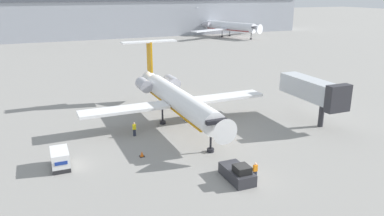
{
  "coord_description": "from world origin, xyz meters",
  "views": [
    {
      "loc": [
        -16.69,
        -27.26,
        17.2
      ],
      "look_at": [
        0.0,
        12.76,
        3.5
      ],
      "focal_mm": 35.0,
      "sensor_mm": 36.0,
      "label": 1
    }
  ],
  "objects_px": {
    "luggage_cart": "(60,159)",
    "traffic_cone_left": "(142,154)",
    "airplane_parked_far_left": "(228,26)",
    "airplane_main": "(176,98)",
    "pushback_tug": "(237,173)",
    "worker_by_wing": "(134,129)",
    "worker_near_tug": "(255,170)",
    "jet_bridge": "(313,90)"
  },
  "relations": [
    {
      "from": "traffic_cone_left",
      "to": "worker_by_wing",
      "type": "bearing_deg",
      "value": 83.02
    },
    {
      "from": "airplane_parked_far_left",
      "to": "jet_bridge",
      "type": "distance_m",
      "value": 97.67
    },
    {
      "from": "pushback_tug",
      "to": "jet_bridge",
      "type": "bearing_deg",
      "value": 31.33
    },
    {
      "from": "luggage_cart",
      "to": "traffic_cone_left",
      "type": "height_order",
      "value": "luggage_cart"
    },
    {
      "from": "airplane_main",
      "to": "jet_bridge",
      "type": "distance_m",
      "value": 18.33
    },
    {
      "from": "airplane_main",
      "to": "worker_near_tug",
      "type": "xyz_separation_m",
      "value": [
        1.43,
        -17.56,
        -2.66
      ]
    },
    {
      "from": "airplane_parked_far_left",
      "to": "luggage_cart",
      "type": "bearing_deg",
      "value": -126.25
    },
    {
      "from": "airplane_main",
      "to": "worker_by_wing",
      "type": "bearing_deg",
      "value": -159.87
    },
    {
      "from": "pushback_tug",
      "to": "traffic_cone_left",
      "type": "relative_size",
      "value": 6.65
    },
    {
      "from": "jet_bridge",
      "to": "traffic_cone_left",
      "type": "bearing_deg",
      "value": -175.18
    },
    {
      "from": "airplane_main",
      "to": "worker_near_tug",
      "type": "bearing_deg",
      "value": -85.35
    },
    {
      "from": "worker_by_wing",
      "to": "airplane_parked_far_left",
      "type": "relative_size",
      "value": 0.05
    },
    {
      "from": "luggage_cart",
      "to": "traffic_cone_left",
      "type": "relative_size",
      "value": 5.19
    },
    {
      "from": "pushback_tug",
      "to": "worker_by_wing",
      "type": "relative_size",
      "value": 2.31
    },
    {
      "from": "pushback_tug",
      "to": "jet_bridge",
      "type": "relative_size",
      "value": 0.38
    },
    {
      "from": "airplane_main",
      "to": "airplane_parked_far_left",
      "type": "distance_m",
      "value": 99.49
    },
    {
      "from": "pushback_tug",
      "to": "jet_bridge",
      "type": "distance_m",
      "value": 20.63
    },
    {
      "from": "airplane_parked_far_left",
      "to": "traffic_cone_left",
      "type": "bearing_deg",
      "value": -122.58
    },
    {
      "from": "luggage_cart",
      "to": "jet_bridge",
      "type": "height_order",
      "value": "jet_bridge"
    },
    {
      "from": "luggage_cart",
      "to": "jet_bridge",
      "type": "distance_m",
      "value": 32.81
    },
    {
      "from": "airplane_main",
      "to": "airplane_parked_far_left",
      "type": "bearing_deg",
      "value": 58.25
    },
    {
      "from": "worker_by_wing",
      "to": "pushback_tug",
      "type": "bearing_deg",
      "value": -67.09
    },
    {
      "from": "worker_near_tug",
      "to": "traffic_cone_left",
      "type": "distance_m",
      "value": 12.47
    },
    {
      "from": "luggage_cart",
      "to": "jet_bridge",
      "type": "relative_size",
      "value": 0.29
    },
    {
      "from": "luggage_cart",
      "to": "worker_by_wing",
      "type": "relative_size",
      "value": 1.8
    },
    {
      "from": "airplane_main",
      "to": "traffic_cone_left",
      "type": "height_order",
      "value": "airplane_main"
    },
    {
      "from": "pushback_tug",
      "to": "worker_near_tug",
      "type": "relative_size",
      "value": 2.42
    },
    {
      "from": "pushback_tug",
      "to": "luggage_cart",
      "type": "distance_m",
      "value": 17.79
    },
    {
      "from": "traffic_cone_left",
      "to": "pushback_tug",
      "type": "bearing_deg",
      "value": -50.66
    },
    {
      "from": "worker_near_tug",
      "to": "worker_by_wing",
      "type": "xyz_separation_m",
      "value": [
        -7.84,
        15.21,
        0.05
      ]
    },
    {
      "from": "worker_by_wing",
      "to": "jet_bridge",
      "type": "xyz_separation_m",
      "value": [
        23.53,
        -4.14,
        3.51
      ]
    },
    {
      "from": "pushback_tug",
      "to": "worker_by_wing",
      "type": "bearing_deg",
      "value": 112.91
    },
    {
      "from": "worker_near_tug",
      "to": "traffic_cone_left",
      "type": "relative_size",
      "value": 2.74
    },
    {
      "from": "airplane_main",
      "to": "pushback_tug",
      "type": "relative_size",
      "value": 6.31
    },
    {
      "from": "pushback_tug",
      "to": "worker_by_wing",
      "type": "height_order",
      "value": "pushback_tug"
    },
    {
      "from": "worker_by_wing",
      "to": "traffic_cone_left",
      "type": "distance_m",
      "value": 6.27
    },
    {
      "from": "airplane_main",
      "to": "traffic_cone_left",
      "type": "bearing_deg",
      "value": -130.02
    },
    {
      "from": "luggage_cart",
      "to": "traffic_cone_left",
      "type": "bearing_deg",
      "value": -4.38
    },
    {
      "from": "pushback_tug",
      "to": "traffic_cone_left",
      "type": "height_order",
      "value": "pushback_tug"
    },
    {
      "from": "traffic_cone_left",
      "to": "jet_bridge",
      "type": "height_order",
      "value": "jet_bridge"
    },
    {
      "from": "airplane_main",
      "to": "jet_bridge",
      "type": "height_order",
      "value": "airplane_main"
    },
    {
      "from": "jet_bridge",
      "to": "worker_by_wing",
      "type": "bearing_deg",
      "value": 170.03
    }
  ]
}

